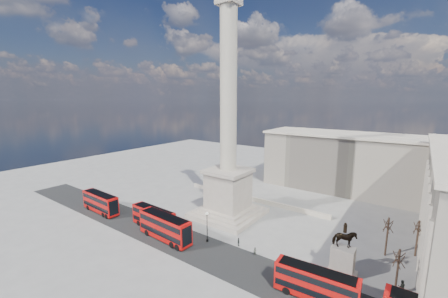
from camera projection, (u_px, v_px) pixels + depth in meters
ground at (215, 223)px, 59.05m from camera, size 180.00×180.00×0.00m
asphalt_road at (203, 250)px, 48.19m from camera, size 120.00×9.00×0.01m
nelsons_column at (228, 160)px, 60.76m from camera, size 14.00×14.00×49.85m
balustrade_wall at (252, 199)px, 71.73m from camera, size 40.00×0.60×1.10m
building_northeast at (356, 163)px, 78.01m from camera, size 51.00×17.00×16.60m
red_bus_a at (154, 218)px, 56.02m from camera, size 10.82×2.78×4.36m
red_bus_b at (165, 227)px, 51.47m from camera, size 12.03×3.34×4.83m
red_bus_c at (316, 284)px, 35.98m from camera, size 10.78×3.16×4.32m
red_bus_e at (101, 202)px, 64.14m from camera, size 11.40×2.97×4.60m
victorian_lamp at (207, 224)px, 50.57m from camera, size 0.50×0.50×5.81m
equestrian_statue at (343, 257)px, 41.03m from camera, size 4.03×3.02×8.39m
bare_tree_near at (399, 257)px, 36.21m from camera, size 1.61×1.61×7.06m
bare_tree_mid at (419, 227)px, 45.53m from camera, size 1.76×1.76×6.69m
bare_tree_far at (388, 224)px, 45.65m from camera, size 1.76×1.76×7.17m
pedestrian_walking at (255, 252)px, 46.32m from camera, size 0.58×0.39×1.54m
pedestrian_standing at (402, 287)px, 37.39m from camera, size 1.11×0.97×1.94m
pedestrian_crossing at (239, 242)px, 49.47m from camera, size 0.97×0.89×1.59m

